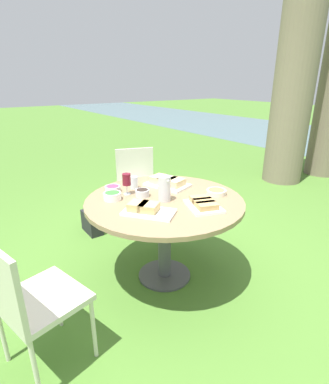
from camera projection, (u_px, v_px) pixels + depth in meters
ground_plane at (164, 275)px, 2.66m from camera, size 40.00×40.00×0.00m
tree_trunk_far at (300, 46)px, 4.48m from camera, size 0.62×0.62×4.21m
dining_table at (164, 210)px, 2.43m from camera, size 1.27×1.27×0.73m
chair_near_left at (137, 181)px, 3.48m from camera, size 0.54×0.55×0.89m
chair_near_right at (27, 296)px, 1.63m from camera, size 0.53×0.52×0.89m
water_pitcher at (164, 188)px, 2.33m from camera, size 0.11×0.10×0.20m
wine_glass at (127, 180)px, 2.46m from camera, size 0.07×0.07×0.18m
platter_bread_main at (146, 209)px, 2.13m from camera, size 0.41×0.38×0.08m
platter_charcuterie at (167, 182)px, 2.69m from camera, size 0.43×0.35×0.08m
platter_sandwich_side at (204, 204)px, 2.23m from camera, size 0.35×0.31×0.06m
bowl_fries at (216, 192)px, 2.49m from camera, size 0.16×0.16×0.04m
bowl_salad at (112, 196)px, 2.38m from camera, size 0.14×0.14×0.06m
bowl_olives at (142, 192)px, 2.45m from camera, size 0.12×0.12×0.06m
bowl_dip_red at (113, 188)px, 2.55m from camera, size 0.13×0.13×0.05m
cup_water_near at (134, 183)px, 2.62m from camera, size 0.07×0.07×0.11m
handbag at (92, 222)px, 3.37m from camera, size 0.30×0.14×0.37m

